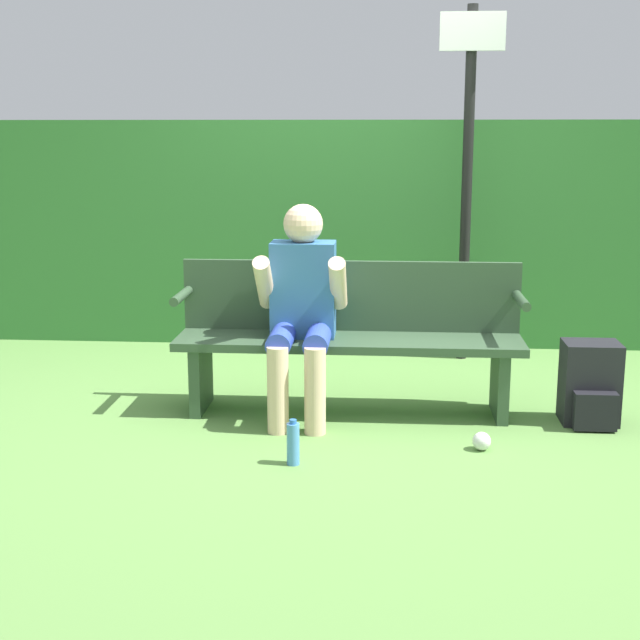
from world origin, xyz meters
The scene contains 9 objects.
ground_plane centered at (0.00, 0.00, 0.00)m, with size 40.00×40.00×0.00m, color #5B8942.
hedge_back centered at (0.00, 1.84, 0.80)m, with size 12.00×0.58×1.60m.
park_bench centered at (0.00, 0.06, 0.43)m, with size 1.88×0.42×0.82m.
person_seated centered at (-0.25, -0.06, 0.63)m, with size 0.48×0.57×1.14m.
backpack centered at (1.28, -0.09, 0.21)m, with size 0.29×0.31×0.44m.
water_bottle centered at (-0.22, -0.80, 0.10)m, with size 0.06×0.06×0.22m.
signpost centered at (0.72, 1.24, 1.32)m, with size 0.41×0.09×2.31m.
parked_car centered at (-5.93, 13.54, 0.59)m, with size 4.63×2.53×1.20m.
litter_crumple centered at (0.67, -0.55, 0.04)m, with size 0.09×0.09×0.09m.
Camera 1 is at (0.19, -4.71, 1.53)m, focal length 50.00 mm.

